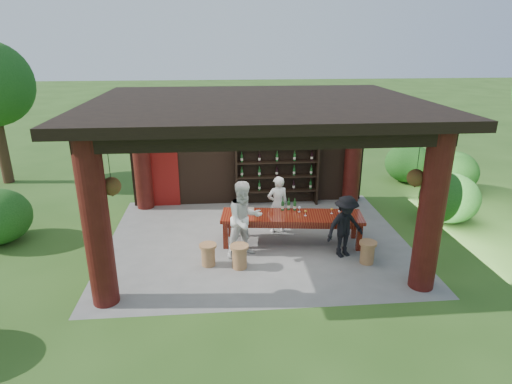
{
  "coord_description": "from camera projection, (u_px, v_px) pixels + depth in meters",
  "views": [
    {
      "loc": [
        -0.89,
        -9.7,
        4.79
      ],
      "look_at": [
        0.0,
        0.4,
        1.15
      ],
      "focal_mm": 30.0,
      "sensor_mm": 36.0,
      "label": 1
    }
  ],
  "objects": [
    {
      "name": "stool_near_left",
      "position": [
        239.0,
        256.0,
        9.4
      ],
      "size": [
        0.41,
        0.41,
        0.54
      ],
      "rotation": [
        0.0,
        0.0,
        0.13
      ],
      "color": "olive",
      "rests_on": "ground"
    },
    {
      "name": "guest_woman",
      "position": [
        244.0,
        219.0,
        9.74
      ],
      "size": [
        1.08,
        0.98,
        1.81
      ],
      "primitive_type": "imported",
      "rotation": [
        0.0,
        0.0,
        0.41
      ],
      "color": "silver",
      "rests_on": "ground"
    },
    {
      "name": "pavilion",
      "position": [
        255.0,
        154.0,
        10.46
      ],
      "size": [
        7.5,
        6.0,
        3.6
      ],
      "color": "slate",
      "rests_on": "ground"
    },
    {
      "name": "wine_shelf",
      "position": [
        277.0,
        170.0,
        12.78
      ],
      "size": [
        2.5,
        0.38,
        2.2
      ],
      "color": "black",
      "rests_on": "ground"
    },
    {
      "name": "table_glasses",
      "position": [
        319.0,
        211.0,
        10.42
      ],
      "size": [
        0.99,
        0.39,
        0.15
      ],
      "color": "silver",
      "rests_on": "tasting_table"
    },
    {
      "name": "napkin_basket",
      "position": [
        249.0,
        211.0,
        10.44
      ],
      "size": [
        0.28,
        0.21,
        0.14
      ],
      "primitive_type": "cube",
      "rotation": [
        0.0,
        0.0,
        -0.12
      ],
      "color": "#BF6672",
      "rests_on": "tasting_table"
    },
    {
      "name": "host",
      "position": [
        278.0,
        204.0,
        11.03
      ],
      "size": [
        0.61,
        0.45,
        1.52
      ],
      "primitive_type": "imported",
      "rotation": [
        0.0,
        0.0,
        3.32
      ],
      "color": "white",
      "rests_on": "ground"
    },
    {
      "name": "ground",
      "position": [
        257.0,
        240.0,
        10.79
      ],
      "size": [
        90.0,
        90.0,
        0.0
      ],
      "primitive_type": "plane",
      "color": "#2D5119",
      "rests_on": "ground"
    },
    {
      "name": "shrubs",
      "position": [
        335.0,
        205.0,
        11.54
      ],
      "size": [
        15.05,
        9.51,
        1.36
      ],
      "color": "#194C14",
      "rests_on": "ground"
    },
    {
      "name": "stool_near_right",
      "position": [
        367.0,
        252.0,
        9.61
      ],
      "size": [
        0.4,
        0.4,
        0.52
      ],
      "rotation": [
        0.0,
        0.0,
        -0.39
      ],
      "color": "olive",
      "rests_on": "ground"
    },
    {
      "name": "trees",
      "position": [
        402.0,
        97.0,
        11.17
      ],
      "size": [
        21.93,
        12.09,
        4.8
      ],
      "color": "#3F2819",
      "rests_on": "ground"
    },
    {
      "name": "guest_man",
      "position": [
        345.0,
        227.0,
        9.78
      ],
      "size": [
        1.09,
        0.84,
        1.48
      ],
      "primitive_type": "imported",
      "rotation": [
        0.0,
        0.0,
        0.35
      ],
      "color": "black",
      "rests_on": "ground"
    },
    {
      "name": "tasting_table",
      "position": [
        292.0,
        219.0,
        10.44
      ],
      "size": [
        3.51,
        1.29,
        0.75
      ],
      "rotation": [
        0.0,
        0.0,
        -0.12
      ],
      "color": "#54100C",
      "rests_on": "ground"
    },
    {
      "name": "table_bottles",
      "position": [
        289.0,
        204.0,
        10.65
      ],
      "size": [
        0.38,
        0.13,
        0.31
      ],
      "color": "#194C1E",
      "rests_on": "tasting_table"
    },
    {
      "name": "stool_far_left",
      "position": [
        208.0,
        254.0,
        9.51
      ],
      "size": [
        0.39,
        0.39,
        0.51
      ],
      "rotation": [
        0.0,
        0.0,
        -0.19
      ],
      "color": "olive",
      "rests_on": "ground"
    }
  ]
}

